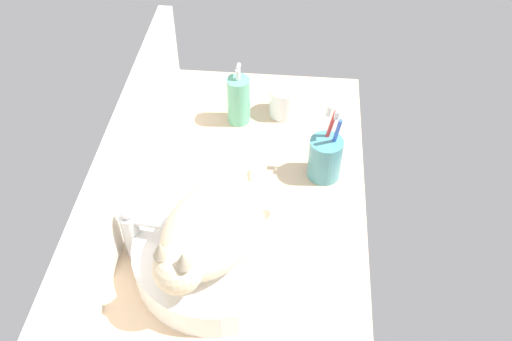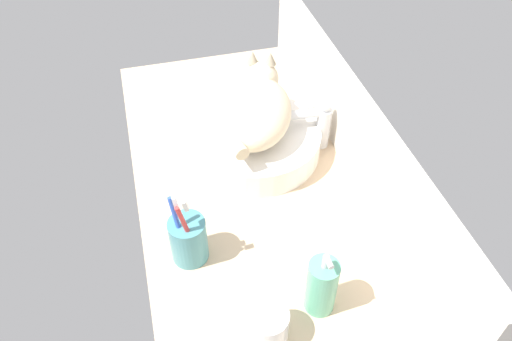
{
  "view_description": "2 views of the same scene",
  "coord_description": "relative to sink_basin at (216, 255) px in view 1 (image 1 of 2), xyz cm",
  "views": [
    {
      "loc": [
        -74.93,
        -10.44,
        93.94
      ],
      "look_at": [
        6.03,
        -2.99,
        11.92
      ],
      "focal_mm": 40.0,
      "sensor_mm": 36.0,
      "label": 1
    },
    {
      "loc": [
        80.25,
        -20.08,
        84.41
      ],
      "look_at": [
        5.66,
        -0.34,
        8.42
      ],
      "focal_mm": 35.0,
      "sensor_mm": 36.0,
      "label": 2
    }
  ],
  "objects": [
    {
      "name": "water_glass",
      "position": [
        48.54,
        -10.62,
        0.04
      ],
      "size": [
        7.65,
        7.65,
        7.74
      ],
      "color": "white",
      "rests_on": "ground_plane"
    },
    {
      "name": "toothbrush_cup",
      "position": [
        27.35,
        -20.91,
        2.06
      ],
      "size": [
        7.5,
        7.5,
        18.73
      ],
      "color": "teal",
      "rests_on": "ground_plane"
    },
    {
      "name": "faucet",
      "position": [
        1.66,
        15.69,
        3.98
      ],
      "size": [
        3.94,
        11.86,
        13.6
      ],
      "color": "silver",
      "rests_on": "ground_plane"
    },
    {
      "name": "cat",
      "position": [
        -1.3,
        0.44,
        9.09
      ],
      "size": [
        30.19,
        25.09,
        14.0
      ],
      "color": "beige",
      "rests_on": "sink_basin"
    },
    {
      "name": "backsplash_panel",
      "position": [
        9.33,
        21.62,
        6.53
      ],
      "size": [
        111.47,
        3.6,
        19.71
      ],
      "primitive_type": "cube",
      "color": "silver",
      "rests_on": "ground_plane"
    },
    {
      "name": "sink_basin",
      "position": [
        0.0,
        0.0,
        0.0
      ],
      "size": [
        32.03,
        32.03,
        6.66
      ],
      "primitive_type": "cylinder",
      "color": "white",
      "rests_on": "ground_plane"
    },
    {
      "name": "soap_dispenser",
      "position": [
        44.81,
        0.62,
        3.08
      ],
      "size": [
        5.69,
        5.69,
        15.87
      ],
      "color": "#60B793",
      "rests_on": "ground_plane"
    },
    {
      "name": "ground_plane",
      "position": [
        9.33,
        -3.41,
        -5.33
      ],
      "size": [
        111.47,
        53.66,
        4.0
      ],
      "primitive_type": "cube",
      "color": "#D1B28E"
    }
  ]
}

